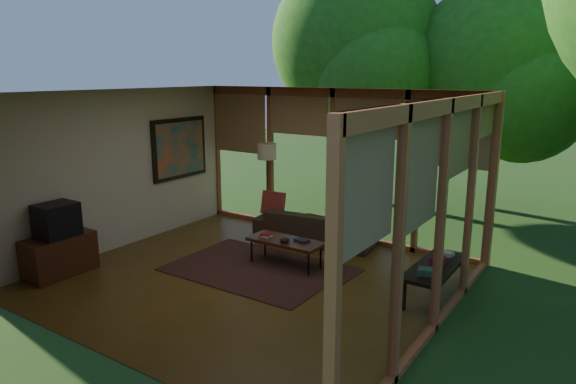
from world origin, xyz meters
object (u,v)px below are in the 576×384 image
Objects in this scene: media_cabinet at (60,255)px; television at (57,220)px; floor_lamp at (267,156)px; sofa at (309,226)px; side_console at (431,267)px; coffee_table at (286,242)px.

television is at bearing 0.00° from media_cabinet.
floor_lamp is at bearing 72.44° from media_cabinet.
sofa reaches higher than side_console.
floor_lamp is (1.17, 3.69, 1.11)m from media_cabinet.
television is at bearing 48.57° from sofa.
media_cabinet reaches higher than sofa.
side_console is (4.87, 2.32, 0.11)m from media_cabinet.
sofa is 1.60× the size of coffee_table.
coffee_table is at bearing 39.78° from television.
television is (-2.27, -3.40, 0.57)m from sofa.
television reaches higher than sofa.
side_console is at bearing 25.54° from television.
media_cabinet is 5.39m from side_console.
sofa is at bearing -14.19° from floor_lamp.
television is (0.02, 0.00, 0.55)m from media_cabinet.
floor_lamp is 1.38× the size of coffee_table.
side_console is (4.85, 2.32, -0.44)m from television.
floor_lamp is 2.34m from coffee_table.
media_cabinet is (-2.29, -3.40, 0.02)m from sofa.
sofa reaches higher than coffee_table.
sofa is 4.13m from television.
floor_lamp is (-1.13, 0.28, 1.13)m from sofa.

